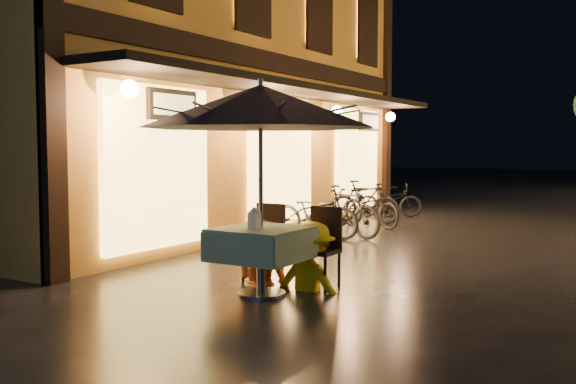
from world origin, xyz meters
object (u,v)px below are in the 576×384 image
Objects in this scene: cafe_table at (261,244)px; table_lantern at (254,217)px; patio_umbrella at (261,107)px; person_orange at (263,221)px; person_yellow at (311,223)px; bicycle_0 at (315,213)px.

cafe_table is 0.36m from table_lantern.
patio_umbrella is at bearing 90.00° from table_lantern.
person_orange reaches higher than cafe_table.
cafe_table is 0.72m from person_orange.
patio_umbrella is at bearing -45.00° from cafe_table.
person_yellow is at bearing 60.07° from patio_umbrella.
person_orange is 4.05m from bicycle_0.
person_orange reaches higher than bicycle_0.
bicycle_0 is (-1.70, 4.40, -1.68)m from patio_umbrella.
person_orange reaches higher than table_lantern.
bicycle_0 is at bearing 110.53° from table_lantern.
person_yellow is at bearing -154.96° from bicycle_0.
table_lantern is 0.14× the size of bicycle_0.
person_orange is at bearing 121.06° from patio_umbrella.
cafe_table is at bearing 67.90° from person_yellow.
person_orange is at bearing 6.51° from person_yellow.
person_yellow reaches higher than cafe_table.
person_yellow reaches higher than person_orange.
patio_umbrella is 1.73× the size of person_orange.
bicycle_0 reaches higher than cafe_table.
bicycle_0 is at bearing -54.19° from person_yellow.
person_yellow is 0.89× the size of bicycle_0.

